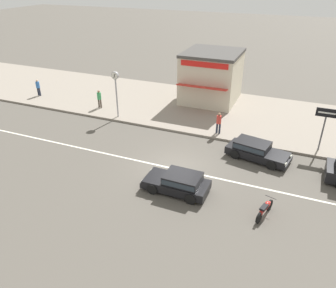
{
  "coord_description": "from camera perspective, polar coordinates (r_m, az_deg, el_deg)",
  "views": [
    {
      "loc": [
        6.04,
        -15.63,
        10.69
      ],
      "look_at": [
        -1.0,
        1.41,
        0.8
      ],
      "focal_mm": 35.0,
      "sensor_mm": 36.0,
      "label": 1
    }
  ],
  "objects": [
    {
      "name": "hatchback_black_0",
      "position": [
        21.41,
        15.01,
        -0.99
      ],
      "size": [
        4.14,
        2.29,
        1.1
      ],
      "color": "black",
      "rests_on": "ground"
    },
    {
      "name": "motorcycle_2",
      "position": [
        16.84,
        16.53,
        -10.76
      ],
      "size": [
        0.74,
        1.73,
        0.8
      ],
      "color": "black",
      "rests_on": "ground"
    },
    {
      "name": "arrow_signboard",
      "position": [
        22.82,
        27.24,
        4.26
      ],
      "size": [
        1.65,
        0.61,
        2.94
      ],
      "color": "#4C4C51",
      "rests_on": "kerb_strip"
    },
    {
      "name": "shopfront_mid_block",
      "position": [
        29.69,
        7.58,
        11.62
      ],
      "size": [
        4.71,
        5.84,
        4.35
      ],
      "color": "beige",
      "rests_on": "kerb_strip"
    },
    {
      "name": "hatchback_black_1",
      "position": [
        17.69,
        1.86,
        -6.64
      ],
      "size": [
        3.6,
        1.77,
        1.1
      ],
      "color": "black",
      "rests_on": "ground"
    },
    {
      "name": "street_clock",
      "position": [
        25.93,
        -9.09,
        10.2
      ],
      "size": [
        0.59,
        0.22,
        3.67
      ],
      "color": "#9E9EA3",
      "rests_on": "kerb_strip"
    },
    {
      "name": "kerb_strip",
      "position": [
        28.12,
        8.42,
        5.72
      ],
      "size": [
        68.0,
        10.0,
        0.15
      ],
      "primitive_type": "cube",
      "color": "gray",
      "rests_on": "ground"
    },
    {
      "name": "pedestrian_mid_kerb",
      "position": [
        33.15,
        -21.71,
        9.3
      ],
      "size": [
        0.34,
        0.34,
        1.54
      ],
      "color": "#232838",
      "rests_on": "kerb_strip"
    },
    {
      "name": "lane_centre_stripe",
      "position": [
        19.87,
        1.12,
        -4.33
      ],
      "size": [
        50.4,
        0.14,
        0.01
      ],
      "primitive_type": "cube",
      "color": "silver",
      "rests_on": "ground"
    },
    {
      "name": "pedestrian_by_shop",
      "position": [
        28.6,
        -11.88,
        7.89
      ],
      "size": [
        0.34,
        0.34,
        1.55
      ],
      "color": "#4C4238",
      "rests_on": "kerb_strip"
    },
    {
      "name": "ground_plane",
      "position": [
        19.87,
        1.12,
        -4.34
      ],
      "size": [
        160.0,
        160.0,
        0.0
      ],
      "primitive_type": "plane",
      "color": "#544F47"
    },
    {
      "name": "pedestrian_far_end",
      "position": [
        23.66,
        8.84,
        3.87
      ],
      "size": [
        0.34,
        0.34,
        1.59
      ],
      "color": "#232838",
      "rests_on": "kerb_strip"
    }
  ]
}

